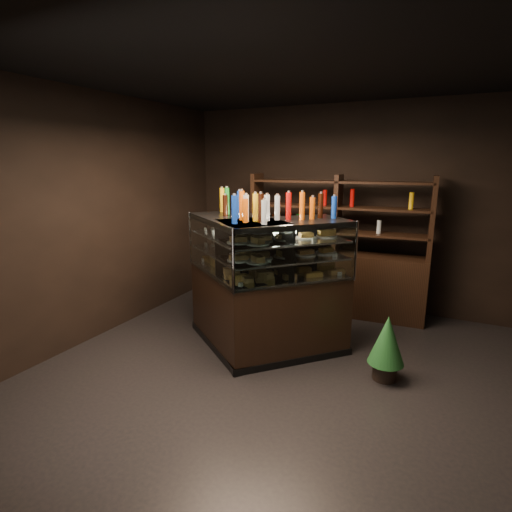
{
  "coord_description": "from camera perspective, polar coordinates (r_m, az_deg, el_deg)",
  "views": [
    {
      "loc": [
        1.41,
        -3.49,
        2.16
      ],
      "look_at": [
        -0.43,
        0.27,
        1.18
      ],
      "focal_mm": 28.0,
      "sensor_mm": 36.0,
      "label": 1
    }
  ],
  "objects": [
    {
      "name": "back_shelving",
      "position": [
        5.93,
        11.19,
        -2.27
      ],
      "size": [
        2.53,
        0.58,
        2.0
      ],
      "rotation": [
        0.0,
        0.0,
        0.06
      ],
      "color": "black",
      "rests_on": "ground"
    },
    {
      "name": "bottles_top",
      "position": [
        4.43,
        0.62,
        7.13
      ],
      "size": [
        1.49,
        0.9,
        0.3
      ],
      "color": "yellow",
      "rests_on": "display_case"
    },
    {
      "name": "room_shell",
      "position": [
        3.77,
        4.12,
        9.83
      ],
      "size": [
        5.02,
        5.02,
        3.01
      ],
      "color": "black",
      "rests_on": "ground"
    },
    {
      "name": "food_display",
      "position": [
        4.51,
        0.58,
        0.84
      ],
      "size": [
        1.67,
        1.04,
        0.48
      ],
      "color": "#CA9548",
      "rests_on": "display_case"
    },
    {
      "name": "ground",
      "position": [
        4.34,
        3.68,
        -16.69
      ],
      "size": [
        5.0,
        5.0,
        0.0
      ],
      "primitive_type": "plane",
      "color": "black",
      "rests_on": "ground"
    },
    {
      "name": "potted_conifer",
      "position": [
        4.28,
        18.24,
        -11.18
      ],
      "size": [
        0.36,
        0.36,
        0.77
      ],
      "rotation": [
        0.0,
        0.0,
        0.4
      ],
      "color": "black",
      "rests_on": "ground"
    },
    {
      "name": "display_case",
      "position": [
        4.7,
        0.58,
        -7.24
      ],
      "size": [
        2.1,
        1.53,
        1.56
      ],
      "rotation": [
        0.0,
        0.0,
        0.08
      ],
      "color": "black",
      "rests_on": "ground"
    }
  ]
}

